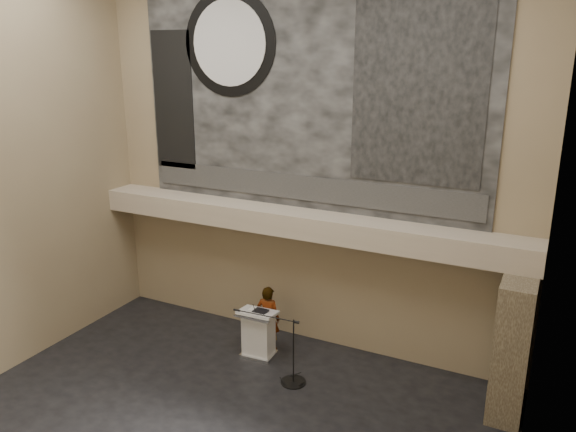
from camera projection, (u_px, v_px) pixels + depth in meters
The scene contains 17 objects.
wall_back at pixel (304, 160), 12.20m from camera, with size 10.00×0.02×8.50m, color #836F53.
wall_right at pixel (545, 254), 6.63m from camera, with size 0.02×8.00×8.50m, color #836F53.
soffit at pixel (296, 222), 12.23m from camera, with size 10.00×0.80×0.50m, color tan.
sprinkler_left at pixel (233, 225), 12.95m from camera, with size 0.04×0.04×0.06m, color #B2893D.
sprinkler_right at pixel (379, 248), 11.45m from camera, with size 0.04×0.04×0.06m, color #B2893D.
banner at pixel (304, 93), 11.76m from camera, with size 8.00×0.05×5.00m, color black.
banner_text_strip at pixel (303, 188), 12.31m from camera, with size 7.76×0.02×0.55m, color #2C2C2C.
banner_clock_rim at pixel (229, 43), 12.22m from camera, with size 2.30×2.30×0.02m, color black.
banner_clock_face at pixel (229, 43), 12.20m from camera, with size 1.84×1.84×0.02m, color silver.
banner_building_print at pixel (418, 92), 10.67m from camera, with size 2.60×0.02×3.60m, color black.
banner_brick_print at pixel (173, 101), 13.27m from camera, with size 1.10×0.02×3.20m, color black.
stone_pier at pixel (513, 345), 10.31m from camera, with size 0.60×1.40×2.70m, color #463B2B.
lectern at pixel (258, 333), 12.38m from camera, with size 0.83×0.61×1.14m.
binder at pixel (261, 311), 12.17m from camera, with size 0.31×0.24×0.04m, color black.
papers at pixel (253, 309), 12.28m from camera, with size 0.19×0.26×0.01m, color silver.
speaker_person at pixel (268, 318), 12.62m from camera, with size 0.56×0.37×1.53m, color silver.
mic_stand at pixel (291, 372), 11.48m from camera, with size 1.61×0.52×1.42m.
Camera 1 is at (5.06, -6.93, 6.57)m, focal length 35.00 mm.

